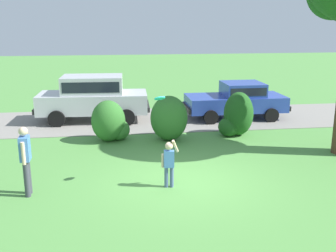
# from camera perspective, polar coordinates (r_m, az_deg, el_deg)

# --- Properties ---
(ground_plane) EXTENTS (80.00, 80.00, 0.00)m
(ground_plane) POSITION_cam_1_polar(r_m,az_deg,el_deg) (10.96, 2.44, -7.80)
(ground_plane) COLOR #518E42
(driveway_strip) EXTENTS (28.00, 4.40, 0.02)m
(driveway_strip) POSITION_cam_1_polar(r_m,az_deg,el_deg) (17.52, -1.48, 0.92)
(driveway_strip) COLOR gray
(driveway_strip) RESTS_ON ground
(shrub_near_tree) EXTENTS (1.35, 1.11, 1.47)m
(shrub_near_tree) POSITION_cam_1_polar(r_m,az_deg,el_deg) (14.48, -8.09, 0.46)
(shrub_near_tree) COLOR #33702B
(shrub_near_tree) RESTS_ON ground
(shrub_centre_left) EXTENTS (1.32, 1.20, 1.61)m
(shrub_centre_left) POSITION_cam_1_polar(r_m,az_deg,el_deg) (14.40, 0.14, 1.11)
(shrub_centre_left) COLOR #33702B
(shrub_centre_left) RESTS_ON ground
(shrub_centre) EXTENTS (1.31, 1.14, 1.63)m
(shrub_centre) POSITION_cam_1_polar(r_m,az_deg,el_deg) (15.22, 9.63, 1.38)
(shrub_centre) COLOR #1E511C
(shrub_centre) RESTS_ON ground
(parked_sedan) EXTENTS (4.42, 2.13, 1.56)m
(parked_sedan) POSITION_cam_1_polar(r_m,az_deg,el_deg) (17.91, 9.70, 3.76)
(parked_sedan) COLOR #28429E
(parked_sedan) RESTS_ON ground
(parked_suv) EXTENTS (4.76, 2.23, 1.92)m
(parked_suv) POSITION_cam_1_polar(r_m,az_deg,el_deg) (17.40, -10.49, 4.18)
(parked_suv) COLOR silver
(parked_suv) RESTS_ON ground
(child_thrower) EXTENTS (0.46, 0.25, 1.29)m
(child_thrower) POSITION_cam_1_polar(r_m,az_deg,el_deg) (10.37, 0.15, -4.90)
(child_thrower) COLOR #4C608C
(child_thrower) RESTS_ON ground
(frisbee) EXTENTS (0.29, 0.26, 0.17)m
(frisbee) POSITION_cam_1_polar(r_m,az_deg,el_deg) (10.18, -1.16, 3.92)
(frisbee) COLOR #1EB7B2
(adult_onlooker) EXTENTS (0.23, 0.53, 1.74)m
(adult_onlooker) POSITION_cam_1_polar(r_m,az_deg,el_deg) (10.40, -19.36, -4.15)
(adult_onlooker) COLOR #3F3F4C
(adult_onlooker) RESTS_ON ground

